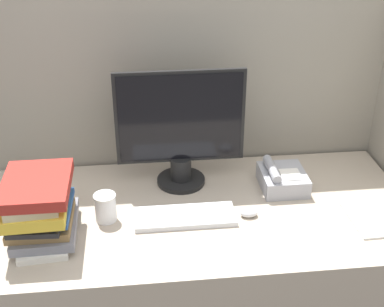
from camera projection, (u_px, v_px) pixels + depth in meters
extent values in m
cube|color=gray|center=(188.00, 146.00, 2.44)|extent=(2.08, 0.04, 1.59)
cube|color=tan|center=(200.00, 282.00, 2.26)|extent=(1.68, 0.80, 0.74)
cylinder|color=black|center=(181.00, 180.00, 2.26)|extent=(0.20, 0.20, 0.02)
cylinder|color=black|center=(181.00, 168.00, 2.23)|extent=(0.09, 0.09, 0.10)
cube|color=black|center=(180.00, 117.00, 2.13)|extent=(0.52, 0.02, 0.39)
cube|color=black|center=(180.00, 118.00, 2.12)|extent=(0.49, 0.01, 0.36)
cube|color=silver|center=(185.00, 217.00, 2.03)|extent=(0.38, 0.15, 0.02)
ellipsoid|color=silver|center=(249.00, 213.00, 2.04)|extent=(0.07, 0.05, 0.03)
cylinder|color=white|center=(106.00, 208.00, 2.00)|extent=(0.08, 0.08, 0.10)
cylinder|color=white|center=(104.00, 196.00, 1.98)|extent=(0.08, 0.08, 0.01)
cube|color=silver|center=(45.00, 235.00, 1.92)|extent=(0.19, 0.31, 0.02)
cube|color=slate|center=(46.00, 226.00, 1.93)|extent=(0.23, 0.30, 0.03)
cube|color=olive|center=(41.00, 220.00, 1.90)|extent=(0.22, 0.24, 0.03)
cube|color=#262628|center=(40.00, 213.00, 1.89)|extent=(0.19, 0.29, 0.02)
cube|color=#264C8C|center=(41.00, 209.00, 1.88)|extent=(0.21, 0.24, 0.02)
cube|color=gold|center=(35.00, 203.00, 1.86)|extent=(0.23, 0.30, 0.04)
cube|color=#C6B78C|center=(34.00, 193.00, 1.85)|extent=(0.20, 0.30, 0.03)
cube|color=maroon|center=(36.00, 185.00, 1.83)|extent=(0.23, 0.29, 0.04)
cube|color=#99999E|center=(283.00, 180.00, 2.22)|extent=(0.18, 0.21, 0.07)
cube|color=white|center=(291.00, 174.00, 2.18)|extent=(0.08, 0.09, 0.00)
cylinder|color=#99999E|center=(272.00, 169.00, 2.18)|extent=(0.04, 0.18, 0.04)
cube|color=white|center=(380.00, 218.00, 2.03)|extent=(0.24, 0.24, 0.01)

